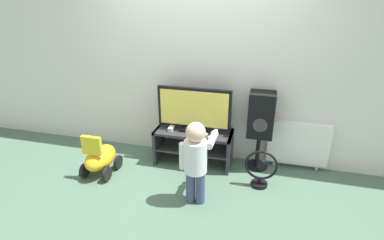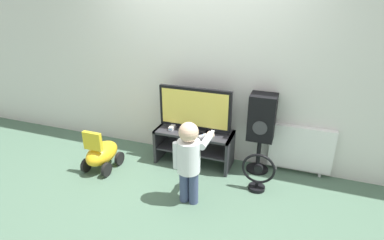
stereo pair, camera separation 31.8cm
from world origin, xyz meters
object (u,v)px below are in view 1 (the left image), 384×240
television (194,110)px  remote_secondary (203,135)px  child (196,157)px  radiator (298,144)px  speaker_tower (261,117)px  remote_primary (211,136)px  floor_fan (261,170)px  game_console (172,127)px  ride_on_toy (100,158)px

television → remote_secondary: (0.15, -0.14, -0.27)m
child → radiator: child is taller
television → speaker_tower: size_ratio=0.93×
remote_secondary → remote_primary: bearing=-0.5°
remote_primary → remote_secondary: bearing=179.5°
remote_primary → child: child is taller
television → floor_fan: television is taller
television → speaker_tower: 0.82m
child → floor_fan: size_ratio=2.02×
game_console → remote_primary: (0.54, -0.10, -0.01)m
game_console → remote_primary: size_ratio=1.51×
television → remote_secondary: television is taller
remote_secondary → floor_fan: remote_secondary is taller
television → ride_on_toy: bearing=-151.9°
speaker_tower → ride_on_toy: 2.03m
child → remote_primary: bearing=87.3°
radiator → game_console: bearing=-171.5°
television → child: television is taller
remote_secondary → speaker_tower: 0.74m
game_console → child: size_ratio=0.22×
ride_on_toy → radiator: size_ratio=0.76×
game_console → speaker_tower: (1.10, 0.12, 0.21)m
television → floor_fan: bearing=-20.9°
television → child: (0.22, -0.79, -0.19)m
speaker_tower → ride_on_toy: (-1.87, -0.65, -0.48)m
game_console → child: 0.91m
game_console → remote_primary: game_console is taller
ride_on_toy → game_console: bearing=34.2°
game_console → remote_primary: 0.55m
game_console → radiator: (1.58, 0.24, -0.15)m
remote_secondary → speaker_tower: bearing=18.6°
speaker_tower → ride_on_toy: bearing=-160.9°
remote_secondary → floor_fan: (0.72, -0.20, -0.26)m
television → child: bearing=-74.2°
ride_on_toy → remote_secondary: bearing=19.3°
television → ride_on_toy: 1.30m
game_console → floor_fan: (1.16, -0.30, -0.28)m
child → ride_on_toy: bearing=169.7°
game_console → child: (0.51, -0.75, 0.06)m
radiator → television: bearing=-171.4°
floor_fan → television: bearing=159.1°
speaker_tower → floor_fan: 0.64m
radiator → child: bearing=-137.5°
game_console → speaker_tower: speaker_tower is taller
game_console → speaker_tower: bearing=6.4°
remote_primary → ride_on_toy: ride_on_toy is taller
game_console → child: bearing=-56.2°
television → game_console: television is taller
child → radiator: 1.48m
child → floor_fan: 0.87m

